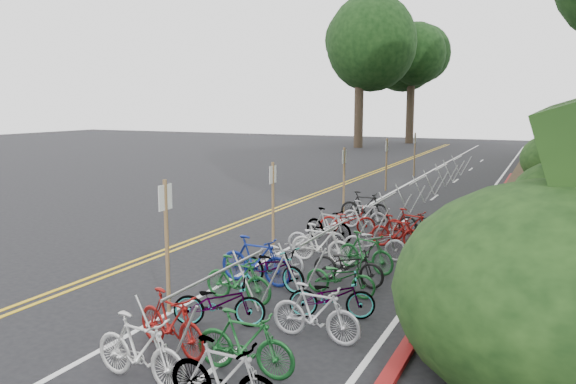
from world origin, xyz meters
The scene contains 9 objects.
ground centered at (0.00, 0.00, 0.00)m, with size 120.00×120.00×0.00m, color black.
road_markings centered at (0.63, 10.10, 0.00)m, with size 7.47×80.00×0.01m.
red_curb centered at (5.70, 12.00, 0.05)m, with size 0.25×28.00×0.10m, color maroon.
bike_rack_front centered at (2.56, -1.04, 0.90)m, with size 1.17×3.13×1.23m.
bike_racks_rest centered at (3.00, 13.00, 0.85)m, with size 1.14×23.00×1.17m.
signpost_near centered at (0.96, -0.36, 1.53)m, with size 0.08×0.40×2.68m.
signposts_rest centered at (0.60, 14.00, 1.43)m, with size 0.08×18.40×2.50m.
bike_front centered at (1.69, 1.95, 0.56)m, with size 1.87×0.53×1.12m, color navy.
bike_valet centered at (2.91, 3.16, 0.48)m, with size 3.41×14.56×1.07m.
Camera 1 is at (7.70, -9.05, 4.13)m, focal length 35.00 mm.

